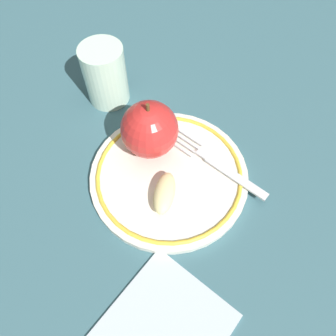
# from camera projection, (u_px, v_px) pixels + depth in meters

# --- Properties ---
(ground_plane) EXTENTS (2.00, 2.00, 0.00)m
(ground_plane) POSITION_uv_depth(u_px,v_px,m) (158.00, 174.00, 0.46)
(ground_plane) COLOR #385F69
(plate) EXTENTS (0.22, 0.22, 0.01)m
(plate) POSITION_uv_depth(u_px,v_px,m) (168.00, 178.00, 0.45)
(plate) COLOR silver
(plate) RESTS_ON ground_plane
(apple_red_whole) EXTENTS (0.08, 0.08, 0.09)m
(apple_red_whole) POSITION_uv_depth(u_px,v_px,m) (150.00, 130.00, 0.44)
(apple_red_whole) COLOR red
(apple_red_whole) RESTS_ON plate
(apple_slice_front) EXTENTS (0.06, 0.04, 0.02)m
(apple_slice_front) POSITION_uv_depth(u_px,v_px,m) (165.00, 193.00, 0.42)
(apple_slice_front) COLOR beige
(apple_slice_front) RESTS_ON plate
(fork) EXTENTS (0.08, 0.17, 0.00)m
(fork) POSITION_uv_depth(u_px,v_px,m) (215.00, 163.00, 0.45)
(fork) COLOR silver
(fork) RESTS_ON plate
(drinking_glass) EXTENTS (0.07, 0.07, 0.09)m
(drinking_glass) POSITION_uv_depth(u_px,v_px,m) (105.00, 75.00, 0.50)
(drinking_glass) COLOR silver
(drinking_glass) RESTS_ON ground_plane
(napkin_folded) EXTENTS (0.16, 0.16, 0.01)m
(napkin_folded) POSITION_uv_depth(u_px,v_px,m) (165.00, 327.00, 0.36)
(napkin_folded) COLOR silver
(napkin_folded) RESTS_ON ground_plane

